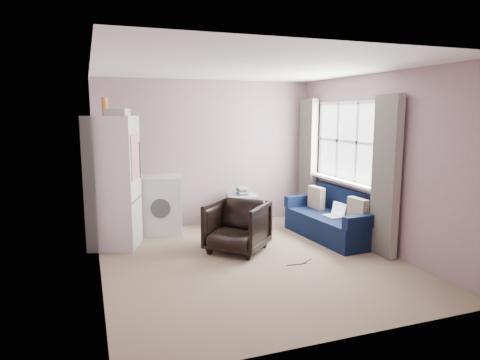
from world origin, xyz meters
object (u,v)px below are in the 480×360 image
Objects in this scene: armchair at (237,224)px; washing_machine at (162,203)px; fridge at (114,181)px; side_table at (242,208)px; sofa at (335,220)px.

armchair is 1.59m from washing_machine.
fridge is 3.15× the size of side_table.
washing_machine is at bearing 176.58° from side_table.
side_table is (0.53, 1.26, -0.07)m from armchair.
washing_machine is 1.36× the size of side_table.
washing_machine is at bearing 53.52° from fridge.
armchair is at bearing -45.59° from washing_machine.
fridge is 3.43m from sofa.
sofa is at bearing 47.96° from armchair.
washing_machine is (0.77, 0.53, -0.48)m from fridge.
armchair is at bearing 179.58° from sofa.
fridge is at bearing -132.94° from washing_machine.
fridge is at bearing -168.20° from side_table.
armchair is 0.36× the size of fridge.
armchair is at bearing -8.02° from fridge.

